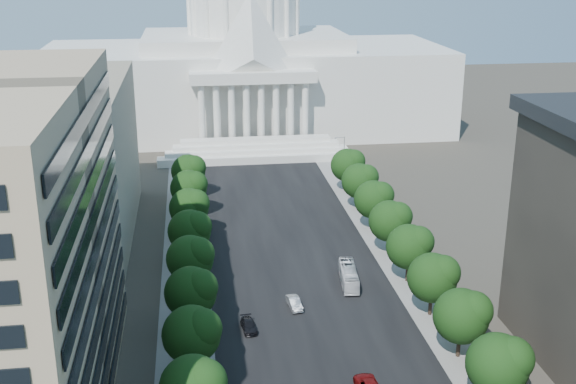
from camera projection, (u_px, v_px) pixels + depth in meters
name	position (u px, v px, depth m)	size (l,w,h in m)	color
road_asphalt	(287.00, 245.00, 135.97)	(30.00, 260.00, 0.01)	black
sidewalk_left	(185.00, 250.00, 133.53)	(8.00, 260.00, 0.02)	gray
sidewalk_right	(385.00, 240.00, 138.41)	(8.00, 260.00, 0.02)	gray
capitol	(245.00, 63.00, 218.64)	(120.00, 56.00, 73.00)	white
office_block_left_far	(25.00, 164.00, 134.39)	(38.00, 52.00, 30.00)	gray
tree_l_d	(194.00, 333.00, 92.03)	(7.79, 7.60, 9.97)	#33261C
tree_l_e	(193.00, 291.00, 103.29)	(7.79, 7.60, 9.97)	#33261C
tree_l_f	(192.00, 257.00, 114.56)	(7.79, 7.60, 9.97)	#33261C
tree_l_g	(191.00, 230.00, 125.82)	(7.79, 7.60, 9.97)	#33261C
tree_l_h	(191.00, 207.00, 137.09)	(7.79, 7.60, 9.97)	#33261C
tree_l_i	(190.00, 187.00, 148.35)	(7.79, 7.60, 9.97)	#33261C
tree_l_j	(190.00, 170.00, 159.61)	(7.79, 7.60, 9.97)	#33261C
tree_r_c	(501.00, 363.00, 85.39)	(7.79, 7.60, 9.97)	#33261C
tree_r_d	(464.00, 315.00, 96.65)	(7.79, 7.60, 9.97)	#33261C
tree_r_e	(435.00, 276.00, 107.92)	(7.79, 7.60, 9.97)	#33261C
tree_r_f	(411.00, 245.00, 119.18)	(7.79, 7.60, 9.97)	#33261C
tree_r_g	(392.00, 220.00, 130.44)	(7.79, 7.60, 9.97)	#33261C
tree_r_h	(375.00, 198.00, 141.71)	(7.79, 7.60, 9.97)	#33261C
tree_r_i	(361.00, 180.00, 152.97)	(7.79, 7.60, 9.97)	#33261C
tree_r_j	(349.00, 164.00, 164.24)	(7.79, 7.60, 9.97)	#33261C
streetlight_b	(516.00, 370.00, 85.03)	(2.61, 0.44, 9.00)	gray
streetlight_c	(444.00, 279.00, 108.50)	(2.61, 0.44, 9.00)	gray
streetlight_d	(398.00, 220.00, 131.97)	(2.61, 0.44, 9.00)	gray
streetlight_e	(366.00, 179.00, 155.44)	(2.61, 0.44, 9.00)	gray
streetlight_f	(342.00, 149.00, 178.90)	(2.61, 0.44, 9.00)	gray
car_silver	(294.00, 303.00, 111.94)	(1.68, 4.82, 1.59)	#A3A6AB
car_dark_b	(249.00, 326.00, 105.41)	(1.96, 4.81, 1.40)	black
city_bus	(349.00, 276.00, 119.78)	(2.44, 10.41, 2.90)	white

